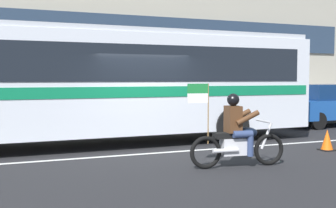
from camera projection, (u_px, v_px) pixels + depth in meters
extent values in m
plane|color=black|center=(144.00, 150.00, 11.14)|extent=(60.00, 60.00, 0.00)
cube|color=#B7B2A8|center=(101.00, 126.00, 15.86)|extent=(28.00, 3.80, 0.15)
cube|color=silver|center=(152.00, 153.00, 10.58)|extent=(26.60, 0.14, 0.01)
cube|color=#233347|center=(90.00, 30.00, 17.35)|extent=(25.76, 0.10, 1.40)
cube|color=silver|center=(107.00, 84.00, 11.89)|extent=(12.14, 2.71, 2.70)
cube|color=black|center=(107.00, 64.00, 11.85)|extent=(11.17, 2.74, 0.96)
cube|color=#0F7247|center=(107.00, 91.00, 11.90)|extent=(11.90, 2.74, 0.28)
cube|color=#ADB1BA|center=(107.00, 33.00, 11.80)|extent=(11.90, 2.58, 0.16)
cylinder|color=black|center=(231.00, 126.00, 12.11)|extent=(1.04, 0.30, 1.04)
torus|color=black|center=(269.00, 149.00, 9.14)|extent=(0.70, 0.17, 0.69)
torus|color=black|center=(206.00, 152.00, 8.76)|extent=(0.70, 0.17, 0.69)
cube|color=silver|center=(236.00, 146.00, 8.93)|extent=(0.67, 0.36, 0.36)
ellipsoid|color=black|center=(247.00, 133.00, 8.98)|extent=(0.51, 0.34, 0.24)
cube|color=black|center=(227.00, 135.00, 8.86)|extent=(0.59, 0.33, 0.12)
cylinder|color=silver|center=(267.00, 136.00, 9.10)|extent=(0.28, 0.09, 0.58)
cylinder|color=silver|center=(263.00, 121.00, 9.06)|extent=(0.12, 0.64, 0.04)
cylinder|color=silver|center=(226.00, 151.00, 8.70)|extent=(0.56, 0.16, 0.09)
cube|color=#4C2D19|center=(233.00, 119.00, 8.88)|extent=(0.32, 0.39, 0.56)
sphere|color=black|center=(233.00, 100.00, 8.85)|extent=(0.26, 0.26, 0.26)
cylinder|color=navy|center=(235.00, 132.00, 9.10)|extent=(0.44, 0.20, 0.15)
cylinder|color=navy|center=(243.00, 143.00, 9.17)|extent=(0.13, 0.13, 0.46)
cylinder|color=navy|center=(243.00, 134.00, 8.76)|extent=(0.44, 0.20, 0.15)
cylinder|color=navy|center=(250.00, 145.00, 8.82)|extent=(0.13, 0.13, 0.46)
cylinder|color=#4C2D19|center=(240.00, 116.00, 9.13)|extent=(0.53, 0.17, 0.32)
cylinder|color=#4C2D19|center=(248.00, 118.00, 8.74)|extent=(0.53, 0.17, 0.32)
cylinder|color=olive|center=(208.00, 114.00, 8.73)|extent=(0.02, 0.02, 1.25)
cube|color=#197233|center=(198.00, 89.00, 8.63)|extent=(0.44, 0.07, 0.20)
cube|color=white|center=(198.00, 98.00, 8.65)|extent=(0.44, 0.07, 0.20)
cube|color=#194793|center=(330.00, 109.00, 16.73)|extent=(4.34, 2.00, 0.72)
cube|color=navy|center=(326.00, 92.00, 16.61)|extent=(2.29, 1.69, 0.60)
cylinder|color=black|center=(318.00, 121.00, 15.46)|extent=(0.64, 0.22, 0.64)
cone|color=#EA590F|center=(327.00, 140.00, 11.01)|extent=(0.32, 0.32, 0.55)
cube|color=black|center=(327.00, 150.00, 11.02)|extent=(0.36, 0.36, 0.03)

